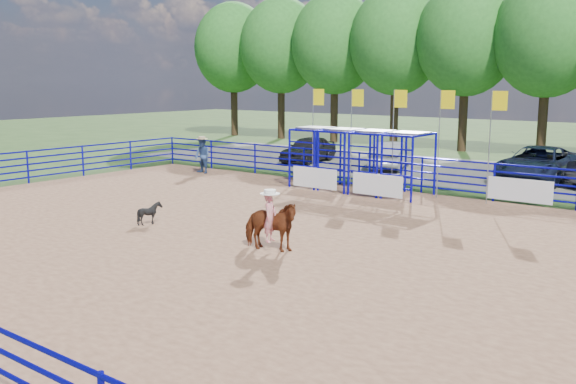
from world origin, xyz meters
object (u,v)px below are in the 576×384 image
object	(u,v)px
car_a	(308,149)
car_b	(391,155)
calf	(150,213)
spectator_cowboy	(202,155)
car_c	(538,164)
horse_and_rider	(270,221)

from	to	relation	value
car_a	car_b	size ratio (longest dim) A/B	0.97
calf	spectator_cowboy	size ratio (longest dim) A/B	0.41
car_c	horse_and_rider	bearing A→B (deg)	-97.43
car_a	spectator_cowboy	bearing A→B (deg)	-108.30
horse_and_rider	car_a	bearing A→B (deg)	122.91
horse_and_rider	calf	distance (m)	5.11
car_b	car_c	size ratio (longest dim) A/B	0.77
car_c	car_b	bearing A→B (deg)	-178.11
calf	spectator_cowboy	world-z (taller)	spectator_cowboy
calf	car_a	distance (m)	16.92
car_c	calf	bearing A→B (deg)	-113.62
calf	car_b	distance (m)	16.40
calf	car_b	bearing A→B (deg)	-26.18
spectator_cowboy	car_b	size ratio (longest dim) A/B	0.41
car_a	car_b	bearing A→B (deg)	-2.48
calf	car_a	world-z (taller)	car_a
car_b	car_c	xyz separation A→B (m)	(7.38, 0.34, 0.07)
horse_and_rider	spectator_cowboy	xyz separation A→B (m)	(-11.91, 9.25, 0.09)
car_a	car_b	xyz separation A→B (m)	(5.05, 0.35, -0.00)
horse_and_rider	car_a	world-z (taller)	horse_and_rider
horse_and_rider	calf	size ratio (longest dim) A/B	3.17
calf	car_a	bearing A→B (deg)	-8.78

